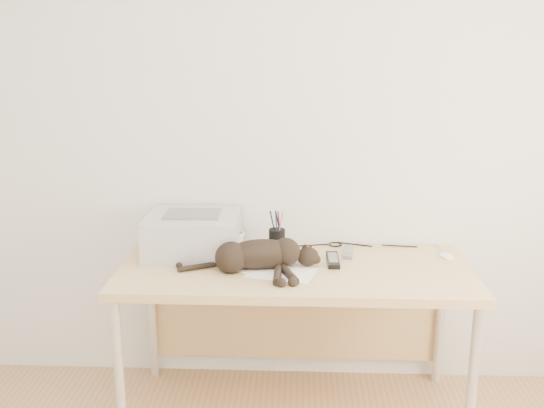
{
  "coord_description": "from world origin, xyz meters",
  "views": [
    {
      "loc": [
        0.01,
        -1.21,
        1.71
      ],
      "look_at": [
        -0.1,
        1.34,
        1.05
      ],
      "focal_mm": 40.0,
      "sensor_mm": 36.0,
      "label": 1
    }
  ],
  "objects_px": {
    "mug": "(235,241)",
    "pen_cup": "(277,240)",
    "desk": "(295,286)",
    "cat": "(257,256)",
    "printer": "(193,234)",
    "mouse": "(447,254)"
  },
  "relations": [
    {
      "from": "mug",
      "to": "pen_cup",
      "type": "height_order",
      "value": "pen_cup"
    },
    {
      "from": "desk",
      "to": "mug",
      "type": "relative_size",
      "value": 16.72
    },
    {
      "from": "cat",
      "to": "pen_cup",
      "type": "height_order",
      "value": "pen_cup"
    },
    {
      "from": "cat",
      "to": "mug",
      "type": "relative_size",
      "value": 6.76
    },
    {
      "from": "printer",
      "to": "mug",
      "type": "relative_size",
      "value": 4.61
    },
    {
      "from": "mouse",
      "to": "desk",
      "type": "bearing_deg",
      "value": 170.39
    },
    {
      "from": "cat",
      "to": "pen_cup",
      "type": "bearing_deg",
      "value": 61.5
    },
    {
      "from": "mug",
      "to": "mouse",
      "type": "height_order",
      "value": "mug"
    },
    {
      "from": "desk",
      "to": "mug",
      "type": "xyz_separation_m",
      "value": [
        -0.3,
        0.14,
        0.18
      ]
    },
    {
      "from": "mouse",
      "to": "mug",
      "type": "bearing_deg",
      "value": 160.83
    },
    {
      "from": "cat",
      "to": "printer",
      "type": "bearing_deg",
      "value": 136.08
    },
    {
      "from": "printer",
      "to": "mouse",
      "type": "xyz_separation_m",
      "value": [
        1.21,
        0.0,
        -0.08
      ]
    },
    {
      "from": "mouse",
      "to": "cat",
      "type": "bearing_deg",
      "value": 177.66
    },
    {
      "from": "cat",
      "to": "pen_cup",
      "type": "relative_size",
      "value": 3.18
    },
    {
      "from": "cat",
      "to": "mouse",
      "type": "relative_size",
      "value": 6.39
    },
    {
      "from": "desk",
      "to": "cat",
      "type": "distance_m",
      "value": 0.29
    },
    {
      "from": "desk",
      "to": "cat",
      "type": "xyz_separation_m",
      "value": [
        -0.17,
        -0.13,
        0.2
      ]
    },
    {
      "from": "cat",
      "to": "mug",
      "type": "bearing_deg",
      "value": 103.16
    },
    {
      "from": "printer",
      "to": "pen_cup",
      "type": "relative_size",
      "value": 2.17
    },
    {
      "from": "mug",
      "to": "pen_cup",
      "type": "distance_m",
      "value": 0.21
    },
    {
      "from": "printer",
      "to": "mouse",
      "type": "height_order",
      "value": "printer"
    },
    {
      "from": "desk",
      "to": "cat",
      "type": "bearing_deg",
      "value": -142.13
    }
  ]
}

